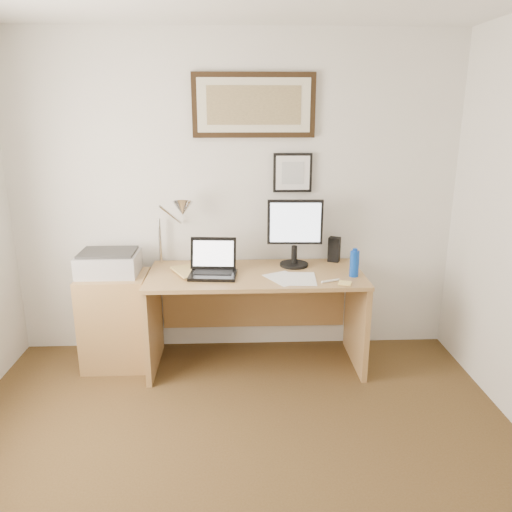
{
  "coord_description": "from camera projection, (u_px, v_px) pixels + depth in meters",
  "views": [
    {
      "loc": [
        0.01,
        -1.89,
        1.92
      ],
      "look_at": [
        0.14,
        1.43,
        0.94
      ],
      "focal_mm": 35.0,
      "sensor_mm": 36.0,
      "label": 1
    }
  ],
  "objects": [
    {
      "name": "sticky_pad",
      "position": [
        345.0,
        283.0,
        3.47
      ],
      "size": [
        0.11,
        0.11,
        0.01
      ],
      "primitive_type": "cube",
      "rotation": [
        0.0,
        0.0,
        -0.33
      ],
      "color": "#FFDE78",
      "rests_on": "desk"
    },
    {
      "name": "printer",
      "position": [
        109.0,
        263.0,
        3.73
      ],
      "size": [
        0.44,
        0.34,
        0.18
      ],
      "color": "#ABABAE",
      "rests_on": "side_cabinet"
    },
    {
      "name": "lcd_monitor",
      "position": [
        295.0,
        230.0,
        3.79
      ],
      "size": [
        0.42,
        0.22,
        0.52
      ],
      "color": "black",
      "rests_on": "desk"
    },
    {
      "name": "picture_large",
      "position": [
        254.0,
        105.0,
        3.7
      ],
      "size": [
        0.92,
        0.04,
        0.47
      ],
      "color": "black",
      "rests_on": "wall_back"
    },
    {
      "name": "paper_sheet_b",
      "position": [
        301.0,
        279.0,
        3.57
      ],
      "size": [
        0.23,
        0.32,
        0.0
      ],
      "primitive_type": "cube",
      "rotation": [
        0.0,
        0.0,
        -0.08
      ],
      "color": "white",
      "rests_on": "desk"
    },
    {
      "name": "paper_sheet_a",
      "position": [
        285.0,
        278.0,
        3.59
      ],
      "size": [
        0.32,
        0.36,
        0.0
      ],
      "primitive_type": "cube",
      "rotation": [
        0.0,
        0.0,
        0.48
      ],
      "color": "white",
      "rests_on": "desk"
    },
    {
      "name": "side_cabinet",
      "position": [
        116.0,
        320.0,
        3.82
      ],
      "size": [
        0.5,
        0.4,
        0.73
      ],
      "primitive_type": "cube",
      "color": "olive",
      "rests_on": "floor"
    },
    {
      "name": "marker_pen",
      "position": [
        330.0,
        281.0,
        3.51
      ],
      "size": [
        0.14,
        0.06,
        0.02
      ],
      "primitive_type": "cylinder",
      "rotation": [
        0.0,
        1.57,
        0.35
      ],
      "color": "white",
      "rests_on": "desk"
    },
    {
      "name": "book",
      "position": [
        177.0,
        274.0,
        3.66
      ],
      "size": [
        0.34,
        0.38,
        0.02
      ],
      "primitive_type": "imported",
      "rotation": [
        0.0,
        0.0,
        0.46
      ],
      "color": "tan",
      "rests_on": "desk"
    },
    {
      "name": "laptop",
      "position": [
        213.0,
        267.0,
        3.66
      ],
      "size": [
        0.36,
        0.32,
        0.26
      ],
      "color": "black",
      "rests_on": "desk"
    },
    {
      "name": "water_bottle",
      "position": [
        354.0,
        264.0,
        3.61
      ],
      "size": [
        0.07,
        0.07,
        0.19
      ],
      "primitive_type": "cylinder",
      "color": "#0D3FB1",
      "rests_on": "desk"
    },
    {
      "name": "speaker",
      "position": [
        334.0,
        249.0,
        3.97
      ],
      "size": [
        0.11,
        0.11,
        0.2
      ],
      "primitive_type": "cube",
      "rotation": [
        0.0,
        0.0,
        -0.41
      ],
      "color": "black",
      "rests_on": "desk"
    },
    {
      "name": "picture_small",
      "position": [
        293.0,
        173.0,
        3.85
      ],
      "size": [
        0.3,
        0.03,
        0.3
      ],
      "color": "black",
      "rests_on": "wall_back"
    },
    {
      "name": "desk_lamp",
      "position": [
        180.0,
        211.0,
        3.74
      ],
      "size": [
        0.29,
        0.27,
        0.53
      ],
      "color": "silver",
      "rests_on": "desk"
    },
    {
      "name": "bottle_cap",
      "position": [
        355.0,
        250.0,
        3.58
      ],
      "size": [
        0.03,
        0.03,
        0.02
      ],
      "primitive_type": "cylinder",
      "color": "#0D3FB1",
      "rests_on": "water_bottle"
    },
    {
      "name": "desk",
      "position": [
        255.0,
        298.0,
        3.86
      ],
      "size": [
        1.6,
        0.7,
        0.75
      ],
      "color": "olive",
      "rests_on": "floor"
    },
    {
      "name": "wall_back",
      "position": [
        235.0,
        198.0,
        3.92
      ],
      "size": [
        3.5,
        0.02,
        2.5
      ],
      "primitive_type": "cube",
      "color": "silver",
      "rests_on": "ground"
    }
  ]
}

